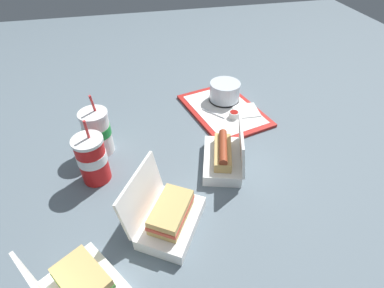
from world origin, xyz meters
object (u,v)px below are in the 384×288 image
food_tray (224,110)px  soda_cup_center (92,159)px  clamshell_sandwich_left (82,288)px  soda_cup_corner (97,132)px  cake_container (225,92)px  clamshell_hotdog_front (224,156)px  plastic_fork (214,113)px  ketchup_cup (234,114)px  clamshell_sandwich_corner (168,216)px

food_tray → soda_cup_center: size_ratio=1.91×
clamshell_sandwich_left → soda_cup_corner: 0.51m
food_tray → clamshell_sandwich_left: 0.83m
cake_container → clamshell_hotdog_front: 0.39m
food_tray → plastic_fork: size_ratio=3.84×
plastic_fork → clamshell_hotdog_front: 0.28m
food_tray → plastic_fork: 0.06m
clamshell_hotdog_front → cake_container: bearing=-17.3°
clamshell_hotdog_front → soda_cup_corner: size_ratio=1.04×
ketchup_cup → clamshell_hotdog_front: 0.26m
clamshell_sandwich_corner → clamshell_hotdog_front: 0.29m
ketchup_cup → soda_cup_center: (-0.21, 0.53, 0.06)m
plastic_fork → soda_cup_corner: soda_cup_corner is taller
soda_cup_center → clamshell_sandwich_corner: bearing=-139.5°
plastic_fork → soda_cup_corner: size_ratio=0.49×
ketchup_cup → clamshell_sandwich_corner: (-0.43, 0.33, 0.02)m
clamshell_sandwich_left → clamshell_hotdog_front: clamshell_sandwich_left is taller
clamshell_sandwich_corner → clamshell_sandwich_left: bearing=124.0°
plastic_fork → clamshell_hotdog_front: bearing=130.6°
clamshell_sandwich_left → clamshell_hotdog_front: bearing=-51.8°
food_tray → clamshell_sandwich_left: size_ratio=1.88×
soda_cup_center → soda_cup_corner: (0.13, -0.01, 0.00)m
clamshell_sandwich_corner → clamshell_sandwich_left: clamshell_sandwich_left is taller
clamshell_sandwich_corner → soda_cup_corner: size_ratio=1.13×
plastic_fork → clamshell_hotdog_front: clamshell_hotdog_front is taller
plastic_fork → clamshell_sandwich_left: size_ratio=0.49×
soda_cup_corner → plastic_fork: bearing=-75.7°
cake_container → ketchup_cup: cake_container is taller
cake_container → ketchup_cup: bearing=179.6°
clamshell_sandwich_left → soda_cup_center: size_ratio=1.02×
plastic_fork → ketchup_cup: bearing=-160.5°
cake_container → clamshell_hotdog_front: bearing=162.7°
ketchup_cup → plastic_fork: bearing=59.9°
soda_cup_center → cake_container: bearing=-57.5°
clamshell_sandwich_corner → clamshell_sandwich_left: (-0.15, 0.22, 0.00)m
ketchup_cup → clamshell_sandwich_left: size_ratio=0.18×
ketchup_cup → soda_cup_center: size_ratio=0.18×
ketchup_cup → clamshell_sandwich_corner: 0.55m
food_tray → soda_cup_corner: (-0.14, 0.50, 0.08)m
cake_container → ketchup_cup: size_ratio=3.25×
plastic_fork → clamshell_sandwich_left: (-0.62, 0.48, 0.03)m
clamshell_sandwich_left → ketchup_cup: bearing=-43.4°
cake_container → clamshell_sandwich_left: 0.90m
clamshell_hotdog_front → soda_cup_corner: soda_cup_corner is taller
cake_container → soda_cup_corner: 0.56m
cake_container → plastic_fork: 0.12m
soda_cup_center → soda_cup_corner: size_ratio=0.99×
food_tray → clamshell_sandwich_left: bearing=140.7°
ketchup_cup → clamshell_sandwich_left: clamshell_sandwich_left is taller
clamshell_sandwich_left → cake_container: bearing=-37.7°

